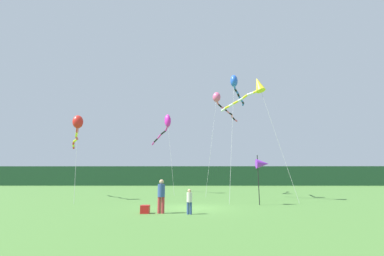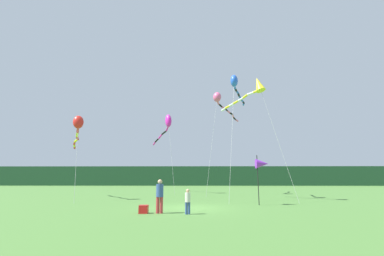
{
  "view_description": "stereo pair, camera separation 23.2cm",
  "coord_description": "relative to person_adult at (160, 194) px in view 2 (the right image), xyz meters",
  "views": [
    {
      "loc": [
        0.15,
        -16.97,
        1.94
      ],
      "look_at": [
        0.0,
        6.0,
        6.37
      ],
      "focal_mm": 23.87,
      "sensor_mm": 36.0,
      "label": 1
    },
    {
      "loc": [
        0.38,
        -16.97,
        1.94
      ],
      "look_at": [
        0.0,
        6.0,
        6.37
      ],
      "focal_mm": 23.87,
      "sensor_mm": 36.0,
      "label": 2
    }
  ],
  "objects": [
    {
      "name": "distant_treeline",
      "position": [
        1.64,
        47.49,
        1.21
      ],
      "size": [
        108.0,
        3.83,
        4.44
      ],
      "primitive_type": "cube",
      "color": "#1E4228",
      "rests_on": "ground"
    },
    {
      "name": "kite_magenta",
      "position": [
        -1.7,
        17.19,
        7.59
      ],
      "size": [
        4.05,
        8.72,
        9.8
      ],
      "color": "#B2B2B2",
      "rests_on": "ground"
    },
    {
      "name": "kite_red",
      "position": [
        -8.89,
        8.36,
        5.5
      ],
      "size": [
        4.21,
        7.92,
        7.51
      ],
      "color": "#B2B2B2",
      "rests_on": "ground"
    },
    {
      "name": "kite_blue",
      "position": [
        5.91,
        9.59,
        10.02
      ],
      "size": [
        3.07,
        8.42,
        11.94
      ],
      "color": "#B2B2B2",
      "rests_on": "ground"
    },
    {
      "name": "person_adult",
      "position": [
        0.0,
        0.0,
        0.0
      ],
      "size": [
        0.4,
        0.4,
        1.81
      ],
      "color": "#B23338",
      "rests_on": "ground"
    },
    {
      "name": "person_child",
      "position": [
        1.56,
        -0.34,
        -0.28
      ],
      "size": [
        0.29,
        0.29,
        1.31
      ],
      "color": "#334C8C",
      "rests_on": "ground"
    },
    {
      "name": "kite_rainbow",
      "position": [
        4.84,
        15.26,
        10.1
      ],
      "size": [
        4.9,
        8.26,
        12.03
      ],
      "color": "#B2B2B2",
      "rests_on": "ground"
    },
    {
      "name": "ground_plane",
      "position": [
        1.64,
        2.49,
        -1.01
      ],
      "size": [
        120.0,
        120.0,
        0.0
      ],
      "primitive_type": "plane",
      "color": "#477533"
    },
    {
      "name": "banner_flag_pole",
      "position": [
        6.79,
        4.28,
        1.85
      ],
      "size": [
        0.9,
        0.7,
        3.54
      ],
      "color": "black",
      "rests_on": "ground"
    },
    {
      "name": "kite_yellow",
      "position": [
        7.41,
        7.55,
        8.94
      ],
      "size": [
        5.16,
        5.35,
        10.9
      ],
      "color": "#B2B2B2",
      "rests_on": "ground"
    },
    {
      "name": "cooler_box",
      "position": [
        -0.86,
        -0.01,
        -0.8
      ],
      "size": [
        0.48,
        0.43,
        0.44
      ],
      "primitive_type": "cube",
      "color": "red",
      "rests_on": "ground"
    }
  ]
}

